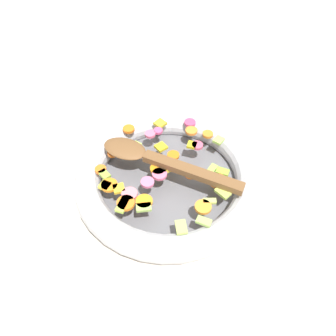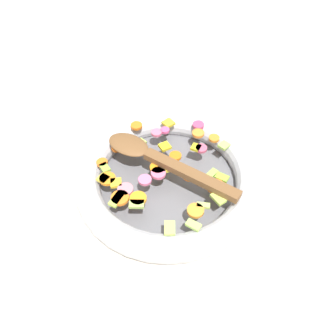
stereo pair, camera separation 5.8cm
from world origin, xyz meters
TOP-DOWN VIEW (x-y plane):
  - ground_plane at (0.00, 0.00)m, footprint 4.00×4.00m
  - skillet at (0.00, 0.00)m, footprint 0.37×0.37m
  - chopped_vegetables at (0.01, 0.00)m, footprint 0.28×0.30m
  - wooden_spoon at (0.02, -0.02)m, footprint 0.19×0.26m

SIDE VIEW (x-z plane):
  - ground_plane at x=0.00m, z-range 0.00..0.00m
  - skillet at x=0.00m, z-range 0.00..0.05m
  - chopped_vegetables at x=0.01m, z-range 0.05..0.06m
  - wooden_spoon at x=0.02m, z-range 0.06..0.07m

